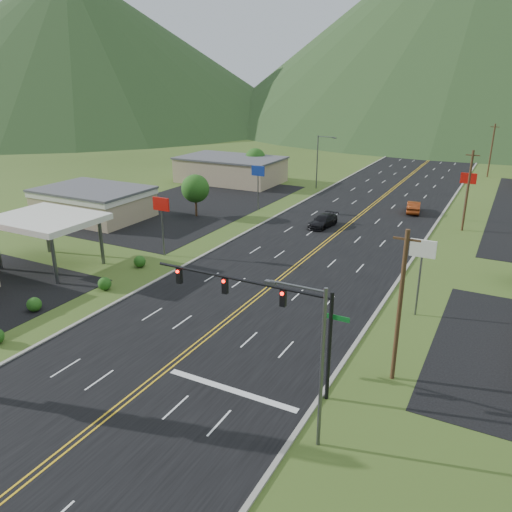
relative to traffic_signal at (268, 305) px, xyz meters
The scene contains 22 objects.
ground 16.32m from the traffic_signal, 114.86° to the right, with size 500.00×500.00×0.00m, color #334719.
road 16.32m from the traffic_signal, 114.86° to the right, with size 20.00×460.00×0.04m, color black.
traffic_signal is the anchor object (origin of this frame).
streetlight_east 6.17m from the traffic_signal, 40.39° to the right, with size 3.28×0.25×9.00m.
streetlight_west 58.88m from the traffic_signal, 107.97° to the left, with size 3.28×0.25×9.00m.
gas_canopy 29.59m from the traffic_signal, 164.30° to the left, with size 10.00×8.00×5.30m.
building_west_mid 45.46m from the traffic_signal, 148.05° to the left, with size 14.40×10.40×4.10m.
building_west_far 64.15m from the traffic_signal, 122.56° to the left, with size 18.40×11.40×4.50m.
pole_sign_west_a 26.00m from the traffic_signal, 142.00° to the left, with size 2.00×0.18×6.40m.
pole_sign_west_b 43.17m from the traffic_signal, 118.32° to the left, with size 2.00×0.18×6.40m.
pole_sign_east_a 15.45m from the traffic_signal, 65.05° to the left, with size 2.00×0.18×6.40m.
pole_sign_east_b 46.47m from the traffic_signal, 81.94° to the left, with size 2.00×0.18×6.40m.
tree_west_a 40.80m from the traffic_signal, 130.50° to the left, with size 3.84×3.84×5.82m.
tree_west_b 66.01m from the traffic_signal, 118.49° to the left, with size 3.84×3.84×5.82m.
utility_pole_a 8.08m from the traffic_signal, 29.72° to the left, with size 1.60×0.28×10.00m.
utility_pole_b 41.60m from the traffic_signal, 80.29° to the left, with size 1.60×0.28×10.00m.
utility_pole_c 81.31m from the traffic_signal, 85.05° to the left, with size 1.60×0.28×10.00m.
utility_pole_d 121.21m from the traffic_signal, 86.68° to the left, with size 1.60×0.28×10.00m.
mountain_n 209.43m from the traffic_signal, 91.80° to the left, with size 220.00×220.00×85.00m, color #1D3518.
mountain_nw 206.68m from the traffic_signal, 139.05° to the left, with size 190.00×190.00×60.00m, color #1D3518.
car_dark_mid 35.62m from the traffic_signal, 104.85° to the left, with size 2.14×5.26×1.53m, color black.
car_red_far 47.14m from the traffic_signal, 90.23° to the left, with size 1.75×5.02×1.65m, color maroon.
Camera 1 is at (18.57, -10.46, 18.32)m, focal length 35.00 mm.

